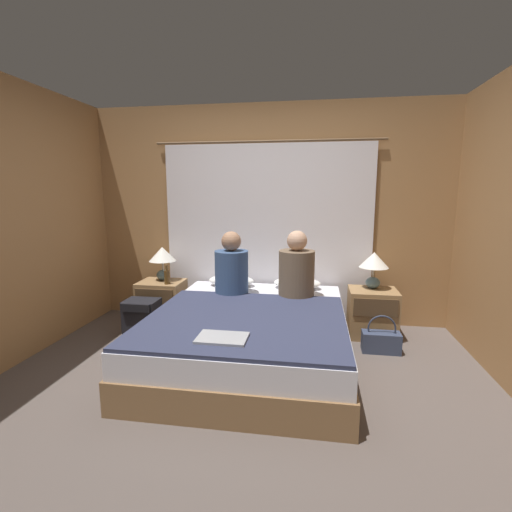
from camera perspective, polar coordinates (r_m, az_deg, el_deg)
name	(u,v)px	position (r m, az deg, el deg)	size (l,w,h in m)	color
ground_plane	(237,394)	(3.02, -2.93, -20.44)	(16.00, 16.00, 0.00)	#564C47
wall_back	(267,215)	(4.35, 1.77, 6.30)	(4.20, 0.06, 2.50)	#A37547
curtain_panel	(267,234)	(4.31, 1.65, 3.46)	(2.59, 0.02, 2.09)	white
bed	(251,336)	(3.45, -0.84, -12.17)	(1.70, 2.09, 0.46)	olive
nightstand_left	(162,302)	(4.46, -14.27, -6.95)	(0.49, 0.41, 0.51)	#937047
nightstand_right	(372,313)	(4.16, 17.44, -8.34)	(0.49, 0.41, 0.51)	#937047
lamp_left	(162,257)	(4.41, -14.19, -0.19)	(0.30, 0.30, 0.39)	slate
lamp_right	(374,263)	(4.10, 17.68, -1.10)	(0.30, 0.30, 0.39)	slate
pillow_left	(231,281)	(4.23, -3.84, -3.80)	(0.52, 0.29, 0.12)	white
pillow_right	(297,283)	(4.14, 6.34, -4.18)	(0.52, 0.29, 0.12)	white
blanket_on_bed	(245,320)	(3.11, -1.71, -9.75)	(1.64, 1.50, 0.03)	#2D334C
person_left_in_bed	(232,269)	(3.84, -3.79, -1.97)	(0.35, 0.35, 0.66)	#38517A
person_right_in_bed	(296,270)	(3.75, 6.25, -2.20)	(0.36, 0.36, 0.68)	brown
beer_bottle_on_left_stand	(167,277)	(4.24, -13.52, -3.14)	(0.06, 0.06, 0.21)	#513819
laptop_on_bed	(222,338)	(2.69, -5.22, -12.44)	(0.36, 0.24, 0.02)	#9EA0A5
backpack_on_floor	(142,316)	(4.12, -17.12, -8.87)	(0.35, 0.29, 0.40)	black
handbag_on_floor	(381,341)	(3.83, 18.69, -12.28)	(0.36, 0.16, 0.37)	#333D56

